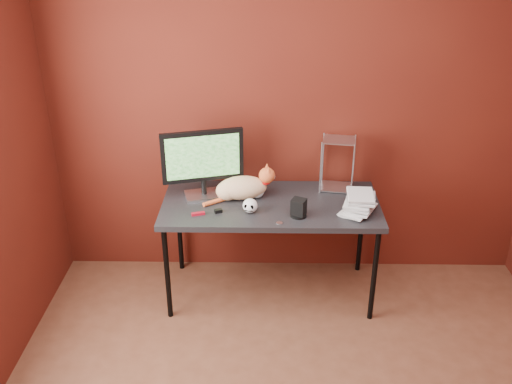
{
  "coord_description": "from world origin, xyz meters",
  "views": [
    {
      "loc": [
        -0.19,
        -2.13,
        2.57
      ],
      "look_at": [
        -0.25,
        1.15,
        0.94
      ],
      "focal_mm": 40.0,
      "sensor_mm": 36.0,
      "label": 1
    }
  ],
  "objects_px": {
    "book_stack": "(354,111)",
    "desk": "(271,209)",
    "monitor": "(203,161)",
    "speaker": "(299,208)",
    "cat": "(243,187)",
    "skull_mug": "(250,206)"
  },
  "relations": [
    {
      "from": "book_stack",
      "to": "desk",
      "type": "bearing_deg",
      "value": 170.54
    },
    {
      "from": "monitor",
      "to": "speaker",
      "type": "relative_size",
      "value": 4.46
    },
    {
      "from": "monitor",
      "to": "cat",
      "type": "relative_size",
      "value": 1.12
    },
    {
      "from": "monitor",
      "to": "cat",
      "type": "xyz_separation_m",
      "value": [
        0.27,
        -0.03,
        -0.19
      ]
    },
    {
      "from": "desk",
      "to": "skull_mug",
      "type": "xyz_separation_m",
      "value": [
        -0.14,
        -0.15,
        0.1
      ]
    },
    {
      "from": "skull_mug",
      "to": "speaker",
      "type": "xyz_separation_m",
      "value": [
        0.32,
        -0.05,
        0.01
      ]
    },
    {
      "from": "skull_mug",
      "to": "book_stack",
      "type": "height_order",
      "value": "book_stack"
    },
    {
      "from": "desk",
      "to": "book_stack",
      "type": "xyz_separation_m",
      "value": [
        0.51,
        -0.08,
        0.74
      ]
    },
    {
      "from": "desk",
      "to": "book_stack",
      "type": "relative_size",
      "value": 1.08
    },
    {
      "from": "speaker",
      "to": "book_stack",
      "type": "relative_size",
      "value": 0.09
    },
    {
      "from": "monitor",
      "to": "cat",
      "type": "bearing_deg",
      "value": -20.48
    },
    {
      "from": "monitor",
      "to": "speaker",
      "type": "bearing_deg",
      "value": -38.35
    },
    {
      "from": "cat",
      "to": "speaker",
      "type": "relative_size",
      "value": 3.98
    },
    {
      "from": "skull_mug",
      "to": "desk",
      "type": "bearing_deg",
      "value": 57.24
    },
    {
      "from": "monitor",
      "to": "speaker",
      "type": "height_order",
      "value": "monitor"
    },
    {
      "from": "skull_mug",
      "to": "cat",
      "type": "bearing_deg",
      "value": 116.56
    },
    {
      "from": "monitor",
      "to": "book_stack",
      "type": "xyz_separation_m",
      "value": [
        0.98,
        -0.17,
        0.42
      ]
    },
    {
      "from": "monitor",
      "to": "cat",
      "type": "height_order",
      "value": "monitor"
    },
    {
      "from": "cat",
      "to": "speaker",
      "type": "bearing_deg",
      "value": -43.74
    },
    {
      "from": "desk",
      "to": "skull_mug",
      "type": "bearing_deg",
      "value": -133.73
    },
    {
      "from": "cat",
      "to": "skull_mug",
      "type": "relative_size",
      "value": 4.82
    },
    {
      "from": "cat",
      "to": "skull_mug",
      "type": "height_order",
      "value": "cat"
    }
  ]
}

